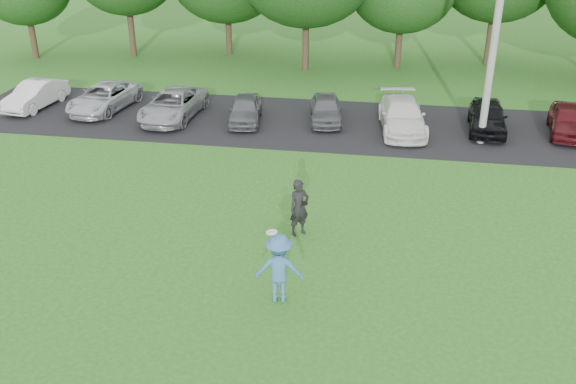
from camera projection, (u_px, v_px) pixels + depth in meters
name	position (u px, v px, depth m)	size (l,w,h in m)	color
ground	(265.00, 299.00, 15.97)	(100.00, 100.00, 0.00)	#25631C
parking_lot	(324.00, 124.00, 27.50)	(32.00, 6.50, 0.03)	black
utility_pole	(498.00, 18.00, 23.37)	(0.28, 0.28, 9.78)	gray
frisbee_player	(279.00, 268.00, 15.57)	(1.25, 0.80, 1.98)	teal
camera_bystander	(299.00, 208.00, 18.56)	(0.75, 0.72, 1.73)	black
parked_cars	(314.00, 109.00, 27.29)	(28.49, 4.97, 1.25)	silver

